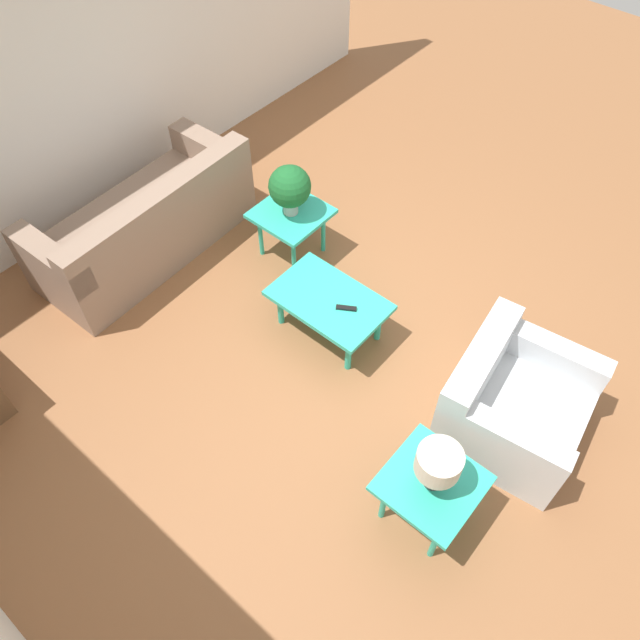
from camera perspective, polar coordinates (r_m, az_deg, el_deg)
ground_plane at (r=5.12m, az=3.55°, el=-2.75°), size 14.00×14.00×0.00m
wall_right at (r=6.04m, az=-20.89°, el=20.80°), size 0.12×7.20×2.70m
sofa at (r=5.85m, az=-15.57°, el=8.41°), size 0.94×2.04×0.83m
armchair at (r=4.70m, az=17.08°, el=-7.31°), size 1.02×1.08×0.74m
coffee_table at (r=4.96m, az=0.84°, el=1.62°), size 0.92×0.58×0.40m
side_table_plant at (r=5.55m, az=-2.65°, el=9.35°), size 0.59×0.59×0.49m
side_table_lamp at (r=4.12m, az=10.09°, el=-14.74°), size 0.59×0.59×0.49m
potted_plant at (r=5.33m, az=-2.78°, el=12.02°), size 0.36×0.36×0.46m
table_lamp at (r=3.84m, az=10.75°, el=-12.84°), size 0.28×0.28×0.37m
remote_control at (r=4.85m, az=2.41°, el=1.10°), size 0.16×0.12×0.02m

